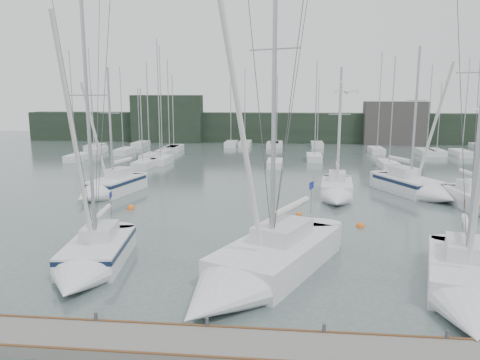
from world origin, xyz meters
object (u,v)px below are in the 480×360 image
object	(u,v)px
sailboat_near_right	(468,290)
sailboat_mid_a	(107,188)
buoy_a	(265,224)
buoy_d	(360,227)
sailboat_mid_c	(337,192)
buoy_c	(131,209)
sailboat_near_center	(252,272)
buoy_b	(299,215)
sailboat_mid_d	(419,188)
sailboat_near_left	(90,261)

from	to	relation	value
sailboat_near_right	sailboat_mid_a	xyz separation A→B (m)	(-22.10, 17.84, 0.06)
buoy_a	buoy_d	bearing A→B (deg)	-0.05
sailboat_mid_c	buoy_c	xyz separation A→B (m)	(-15.34, -4.56, -0.58)
sailboat_near_center	buoy_b	xyz separation A→B (m)	(2.33, 12.46, -0.62)
sailboat_near_center	sailboat_mid_d	bearing A→B (deg)	82.33
sailboat_mid_a	buoy_c	bearing A→B (deg)	-37.04
sailboat_mid_c	buoy_a	xyz separation A→B (m)	(-5.29, -7.66, -0.58)
buoy_a	buoy_c	world-z (taller)	buoy_c
sailboat_mid_a	sailboat_mid_c	world-z (taller)	sailboat_mid_a
sailboat_near_center	sailboat_near_right	xyz separation A→B (m)	(8.79, -0.84, -0.05)
sailboat_mid_c	buoy_b	distance (m)	6.04
sailboat_mid_c	sailboat_near_left	bearing A→B (deg)	-122.29
sailboat_near_right	buoy_c	distance (m)	23.32
sailboat_mid_a	sailboat_mid_d	xyz separation A→B (m)	(25.55, 2.49, 0.04)
sailboat_mid_c	sailboat_mid_d	xyz separation A→B (m)	(6.83, 1.88, 0.09)
buoy_b	sailboat_near_right	bearing A→B (deg)	-64.05
sailboat_mid_d	sailboat_near_right	bearing A→B (deg)	-123.90
sailboat_near_center	sailboat_near_right	world-z (taller)	sailboat_near_center
sailboat_mid_a	buoy_d	distance (m)	20.70
sailboat_near_left	buoy_b	xyz separation A→B (m)	(10.04, 11.72, -0.56)
sailboat_near_left	buoy_c	xyz separation A→B (m)	(-2.21, 12.32, -0.56)
buoy_d	sailboat_mid_c	bearing A→B (deg)	95.49
buoy_c	sailboat_mid_a	bearing A→B (deg)	130.52
sailboat_near_left	buoy_b	bearing A→B (deg)	42.26
buoy_c	buoy_d	xyz separation A→B (m)	(16.08, -3.11, 0.00)
sailboat_near_left	buoy_d	distance (m)	16.66
sailboat_mid_c	buoy_c	world-z (taller)	sailboat_mid_c
buoy_b	sailboat_near_left	bearing A→B (deg)	-130.58
sailboat_near_right	sailboat_mid_c	size ratio (longest dim) A/B	1.40
sailboat_mid_a	buoy_c	size ratio (longest dim) A/B	18.81
sailboat_near_left	buoy_a	xyz separation A→B (m)	(7.84, 9.22, -0.56)
sailboat_near_right	buoy_b	xyz separation A→B (m)	(-6.47, 13.29, -0.57)
sailboat_near_right	sailboat_mid_c	distance (m)	18.75
sailboat_mid_d	buoy_a	xyz separation A→B (m)	(-12.12, -9.54, -0.67)
sailboat_near_right	buoy_c	xyz separation A→B (m)	(-18.72, 13.89, -0.57)
sailboat_mid_d	buoy_a	distance (m)	15.44
sailboat_mid_d	sailboat_near_left	bearing A→B (deg)	-161.06
buoy_c	sailboat_mid_c	bearing A→B (deg)	16.55
buoy_b	buoy_d	world-z (taller)	buoy_d
sailboat_mid_d	buoy_d	xyz separation A→B (m)	(-6.09, -9.54, -0.67)
sailboat_mid_c	sailboat_mid_d	world-z (taller)	sailboat_mid_d
buoy_c	buoy_d	world-z (taller)	buoy_c
buoy_a	buoy_d	size ratio (longest dim) A/B	0.99
sailboat_mid_d	buoy_b	distance (m)	12.18
sailboat_mid_c	buoy_c	size ratio (longest dim) A/B	18.60
sailboat_mid_c	buoy_c	distance (m)	16.01
buoy_b	sailboat_near_center	bearing A→B (deg)	-100.58
buoy_b	buoy_c	bearing A→B (deg)	177.21
sailboat_near_right	buoy_a	xyz separation A→B (m)	(-8.67, 10.79, -0.57)
sailboat_near_center	buoy_b	bearing A→B (deg)	103.89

